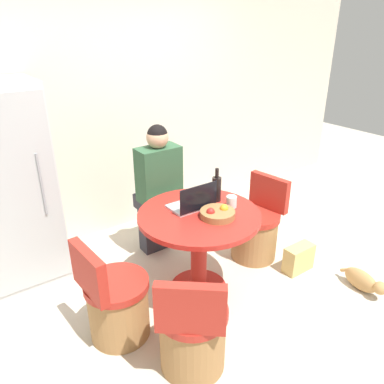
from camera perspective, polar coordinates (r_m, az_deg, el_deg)
name	(u,v)px	position (r m, az deg, el deg)	size (l,w,h in m)	color
ground_plane	(213,295)	(3.40, 3.18, -15.36)	(12.00, 12.00, 0.00)	beige
wall_back	(120,113)	(4.10, -10.92, 11.71)	(7.00, 0.06, 2.60)	beige
refrigerator	(7,188)	(3.55, -26.37, 0.51)	(0.72, 0.63, 1.77)	silver
dining_table	(199,237)	(3.13, 1.07, -6.91)	(1.00, 1.00, 0.77)	#B2261E
chair_right_side	(256,231)	(3.79, 9.69, -5.85)	(0.49, 0.48, 0.82)	#9E7042
chair_near_left_corner	(192,334)	(2.66, 0.05, -20.85)	(0.54, 0.54, 0.82)	#9E7042
chair_left_side	(116,304)	(2.93, -11.49, -16.43)	(0.48, 0.47, 0.82)	#9E7042
person_seated	(157,186)	(3.59, -5.35, 0.85)	(0.40, 0.37, 1.35)	#2D2D38
laptop	(193,203)	(3.07, 0.17, -1.68)	(0.36, 0.24, 0.23)	#B7B7BC
fruit_bowl	(218,213)	(2.95, 3.91, -3.27)	(0.28, 0.28, 0.09)	olive
coffee_cup	(231,202)	(3.11, 6.04, -1.48)	(0.09, 0.09, 0.10)	white
bottle	(217,188)	(3.18, 3.76, 0.57)	(0.08, 0.08, 0.29)	black
cat	(363,281)	(3.71, 24.67, -12.21)	(0.14, 0.45, 0.19)	tan
handbag	(299,258)	(3.75, 15.93, -9.69)	(0.30, 0.14, 0.26)	tan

